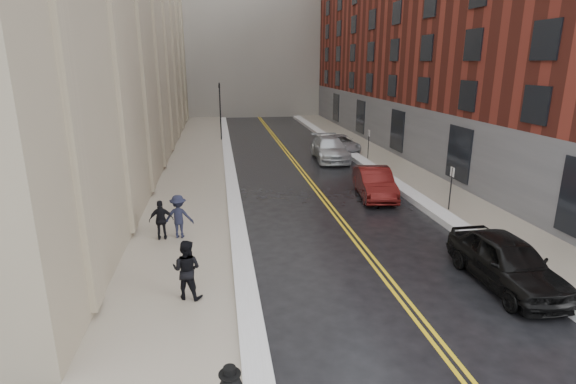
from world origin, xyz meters
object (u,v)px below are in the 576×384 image
object	(u,v)px
car_silver_far	(341,144)
pedestrian_a	(187,269)
car_silver_near	(330,149)
pedestrian_c	(161,220)
car_maroon	(374,183)
pedestrian_b	(179,216)
car_black	(507,261)

from	to	relation	value
car_silver_far	pedestrian_a	xyz separation A→B (m)	(-10.74, -22.18, 0.41)
car_silver_near	pedestrian_c	distance (m)	17.79
car_maroon	pedestrian_a	bearing A→B (deg)	-125.83
pedestrian_b	pedestrian_c	size ratio (longest dim) A/B	1.10
car_silver_near	pedestrian_c	world-z (taller)	pedestrian_c
car_maroon	pedestrian_b	bearing A→B (deg)	-146.72
car_maroon	pedestrian_c	size ratio (longest dim) A/B	2.94
pedestrian_a	pedestrian_c	xyz separation A→B (m)	(-1.28, 4.87, -0.11)
pedestrian_b	car_black	bearing A→B (deg)	159.48
car_black	pedestrian_a	world-z (taller)	pedestrian_a
car_black	pedestrian_b	bearing A→B (deg)	152.74
car_black	car_silver_far	xyz separation A→B (m)	(0.71, 22.64, -0.17)
car_black	car_silver_near	bearing A→B (deg)	92.42
car_silver_near	pedestrian_a	bearing A→B (deg)	-112.40
car_silver_near	pedestrian_b	bearing A→B (deg)	-121.31
car_silver_near	pedestrian_a	distance (m)	21.35
car_black	pedestrian_a	distance (m)	10.05
pedestrian_a	pedestrian_c	size ratio (longest dim) A/B	1.14
car_black	car_maroon	size ratio (longest dim) A/B	1.02
car_maroon	car_silver_far	bearing A→B (deg)	90.63
car_silver_near	car_silver_far	world-z (taller)	car_silver_near
pedestrian_a	car_silver_far	bearing A→B (deg)	-95.85
pedestrian_b	pedestrian_c	world-z (taller)	pedestrian_b
pedestrian_a	pedestrian_b	world-z (taller)	pedestrian_a
car_silver_far	pedestrian_c	bearing A→B (deg)	-129.17
car_maroon	pedestrian_a	distance (m)	13.33
car_silver_near	pedestrian_c	xyz separation A→B (m)	(-10.42, -14.42, 0.14)
car_silver_near	pedestrian_b	size ratio (longest dim) A/B	3.20
car_silver_far	pedestrian_b	size ratio (longest dim) A/B	2.67
pedestrian_b	car_maroon	bearing A→B (deg)	-147.87
car_silver_far	pedestrian_c	size ratio (longest dim) A/B	2.93
car_silver_near	pedestrian_a	world-z (taller)	pedestrian_a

